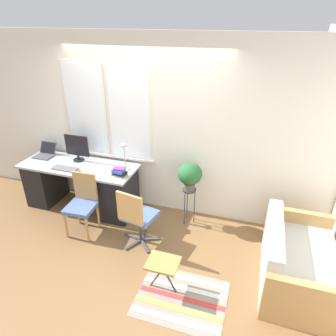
{
  "coord_description": "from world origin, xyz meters",
  "views": [
    {
      "loc": [
        1.64,
        -3.21,
        2.87
      ],
      "look_at": [
        0.55,
        0.17,
        1.04
      ],
      "focal_mm": 32.0,
      "sensor_mm": 36.0,
      "label": 1
    }
  ],
  "objects_px": {
    "desk_lamp": "(124,155)",
    "potted_plant": "(190,175)",
    "office_chair_swivel": "(137,216)",
    "folding_stool": "(163,265)",
    "monitor": "(77,147)",
    "couch_loveseat": "(296,264)",
    "laptop": "(45,153)",
    "book_stack": "(119,172)",
    "mouse": "(79,171)",
    "desk_chair_wooden": "(82,203)",
    "keyboard": "(65,169)",
    "plant_stand": "(189,194)"
  },
  "relations": [
    {
      "from": "office_chair_swivel",
      "to": "plant_stand",
      "type": "height_order",
      "value": "office_chair_swivel"
    },
    {
      "from": "folding_stool",
      "to": "keyboard",
      "type": "bearing_deg",
      "value": 151.83
    },
    {
      "from": "book_stack",
      "to": "mouse",
      "type": "bearing_deg",
      "value": -171.68
    },
    {
      "from": "laptop",
      "to": "keyboard",
      "type": "relative_size",
      "value": 0.77
    },
    {
      "from": "mouse",
      "to": "book_stack",
      "type": "distance_m",
      "value": 0.63
    },
    {
      "from": "laptop",
      "to": "couch_loveseat",
      "type": "distance_m",
      "value": 4.08
    },
    {
      "from": "monitor",
      "to": "office_chair_swivel",
      "type": "relative_size",
      "value": 0.48
    },
    {
      "from": "desk_lamp",
      "to": "plant_stand",
      "type": "height_order",
      "value": "desk_lamp"
    },
    {
      "from": "laptop",
      "to": "book_stack",
      "type": "height_order",
      "value": "laptop"
    },
    {
      "from": "keyboard",
      "to": "desk_lamp",
      "type": "bearing_deg",
      "value": 17.58
    },
    {
      "from": "folding_stool",
      "to": "couch_loveseat",
      "type": "bearing_deg",
      "value": 22.06
    },
    {
      "from": "plant_stand",
      "to": "potted_plant",
      "type": "bearing_deg",
      "value": -90.0
    },
    {
      "from": "laptop",
      "to": "book_stack",
      "type": "distance_m",
      "value": 1.5
    },
    {
      "from": "desk_lamp",
      "to": "couch_loveseat",
      "type": "bearing_deg",
      "value": -16.28
    },
    {
      "from": "mouse",
      "to": "desk_chair_wooden",
      "type": "xyz_separation_m",
      "value": [
        0.21,
        -0.32,
        -0.31
      ]
    },
    {
      "from": "office_chair_swivel",
      "to": "couch_loveseat",
      "type": "relative_size",
      "value": 0.67
    },
    {
      "from": "couch_loveseat",
      "to": "laptop",
      "type": "bearing_deg",
      "value": 79.08
    },
    {
      "from": "desk_chair_wooden",
      "to": "folding_stool",
      "type": "relative_size",
      "value": 2.09
    },
    {
      "from": "book_stack",
      "to": "folding_stool",
      "type": "bearing_deg",
      "value": -46.61
    },
    {
      "from": "monitor",
      "to": "desk_lamp",
      "type": "height_order",
      "value": "desk_lamp"
    },
    {
      "from": "couch_loveseat",
      "to": "potted_plant",
      "type": "distance_m",
      "value": 1.76
    },
    {
      "from": "book_stack",
      "to": "potted_plant",
      "type": "relative_size",
      "value": 0.57
    },
    {
      "from": "plant_stand",
      "to": "laptop",
      "type": "bearing_deg",
      "value": 179.9
    },
    {
      "from": "monitor",
      "to": "keyboard",
      "type": "distance_m",
      "value": 0.41
    },
    {
      "from": "book_stack",
      "to": "folding_stool",
      "type": "height_order",
      "value": "book_stack"
    },
    {
      "from": "monitor",
      "to": "couch_loveseat",
      "type": "height_order",
      "value": "monitor"
    },
    {
      "from": "plant_stand",
      "to": "folding_stool",
      "type": "xyz_separation_m",
      "value": [
        0.04,
        -1.34,
        -0.12
      ]
    },
    {
      "from": "keyboard",
      "to": "office_chair_swivel",
      "type": "height_order",
      "value": "office_chair_swivel"
    },
    {
      "from": "desk_lamp",
      "to": "potted_plant",
      "type": "xyz_separation_m",
      "value": [
        1.0,
        0.03,
        -0.19
      ]
    },
    {
      "from": "keyboard",
      "to": "desk_chair_wooden",
      "type": "bearing_deg",
      "value": -35.86
    },
    {
      "from": "desk_chair_wooden",
      "to": "folding_stool",
      "type": "bearing_deg",
      "value": -28.42
    },
    {
      "from": "laptop",
      "to": "desk_lamp",
      "type": "relative_size",
      "value": 0.71
    },
    {
      "from": "keyboard",
      "to": "plant_stand",
      "type": "bearing_deg",
      "value": 9.48
    },
    {
      "from": "keyboard",
      "to": "office_chair_swivel",
      "type": "bearing_deg",
      "value": -16.64
    },
    {
      "from": "laptop",
      "to": "couch_loveseat",
      "type": "bearing_deg",
      "value": -10.92
    },
    {
      "from": "office_chair_swivel",
      "to": "folding_stool",
      "type": "bearing_deg",
      "value": 143.7
    },
    {
      "from": "desk_lamp",
      "to": "office_chair_swivel",
      "type": "xyz_separation_m",
      "value": [
        0.46,
        -0.68,
        -0.54
      ]
    },
    {
      "from": "plant_stand",
      "to": "potted_plant",
      "type": "xyz_separation_m",
      "value": [
        0.0,
        -0.0,
        0.33
      ]
    },
    {
      "from": "mouse",
      "to": "office_chair_swivel",
      "type": "xyz_separation_m",
      "value": [
        1.08,
        -0.38,
        -0.31
      ]
    },
    {
      "from": "book_stack",
      "to": "desk_chair_wooden",
      "type": "distance_m",
      "value": 0.68
    },
    {
      "from": "desk_lamp",
      "to": "monitor",
      "type": "bearing_deg",
      "value": 175.77
    },
    {
      "from": "mouse",
      "to": "desk_chair_wooden",
      "type": "height_order",
      "value": "desk_chair_wooden"
    },
    {
      "from": "desk_lamp",
      "to": "office_chair_swivel",
      "type": "distance_m",
      "value": 0.98
    },
    {
      "from": "desk_chair_wooden",
      "to": "office_chair_swivel",
      "type": "relative_size",
      "value": 0.99
    },
    {
      "from": "couch_loveseat",
      "to": "office_chair_swivel",
      "type": "bearing_deg",
      "value": 88.75
    },
    {
      "from": "desk_chair_wooden",
      "to": "plant_stand",
      "type": "xyz_separation_m",
      "value": [
        1.41,
        0.66,
        0.02
      ]
    },
    {
      "from": "desk_lamp",
      "to": "potted_plant",
      "type": "distance_m",
      "value": 1.02
    },
    {
      "from": "laptop",
      "to": "couch_loveseat",
      "type": "height_order",
      "value": "laptop"
    },
    {
      "from": "desk_chair_wooden",
      "to": "plant_stand",
      "type": "height_order",
      "value": "desk_chair_wooden"
    },
    {
      "from": "potted_plant",
      "to": "folding_stool",
      "type": "bearing_deg",
      "value": -88.19
    }
  ]
}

